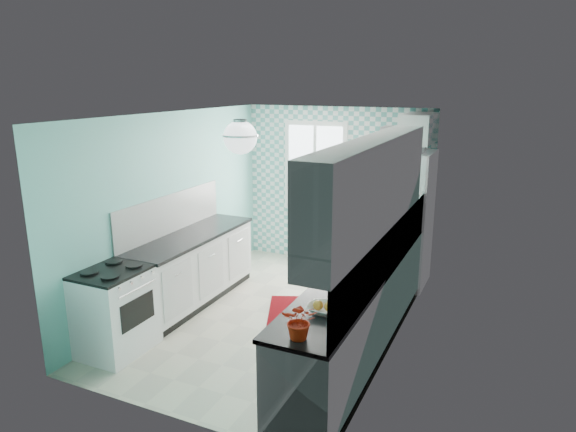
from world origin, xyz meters
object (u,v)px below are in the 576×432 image
at_px(stove, 116,310).
at_px(potted_plant, 300,321).
at_px(sink, 383,247).
at_px(microwave, 404,139).
at_px(ceiling_light, 240,137).
at_px(fruit_bowl, 323,309).
at_px(fridge, 399,218).

height_order(stove, potted_plant, potted_plant).
distance_m(stove, sink, 3.15).
bearing_deg(sink, microwave, 92.36).
xyz_separation_m(ceiling_light, fruit_bowl, (1.20, -0.73, -1.35)).
height_order(fridge, potted_plant, fridge).
distance_m(ceiling_light, microwave, 2.82).
distance_m(fruit_bowl, microwave, 3.49).
height_order(stove, sink, sink).
distance_m(fridge, microwave, 1.13).
height_order(fridge, fruit_bowl, fridge).
height_order(fridge, stove, fridge).
relative_size(stove, fruit_bowl, 3.34).
bearing_deg(potted_plant, fridge, 91.36).
height_order(fridge, microwave, microwave).
bearing_deg(ceiling_light, fruit_bowl, -31.14).
bearing_deg(fruit_bowl, sink, 89.88).
distance_m(fridge, fruit_bowl, 3.31).
distance_m(fridge, sink, 1.29).
height_order(ceiling_light, fruit_bowl, ceiling_light).
height_order(ceiling_light, stove, ceiling_light).
height_order(ceiling_light, potted_plant, ceiling_light).
distance_m(ceiling_light, fruit_bowl, 1.95).
bearing_deg(sink, ceiling_light, -134.81).
distance_m(stove, fruit_bowl, 2.45).
distance_m(sink, microwave, 1.74).
relative_size(fridge, sink, 3.63).
bearing_deg(fridge, potted_plant, -86.79).
bearing_deg(fruit_bowl, ceiling_light, 148.86).
bearing_deg(microwave, fridge, 49.95).
bearing_deg(sink, potted_plant, -91.94).
bearing_deg(ceiling_light, stove, -150.06).
relative_size(sink, potted_plant, 1.74).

